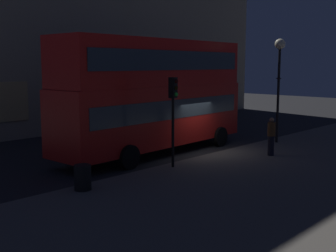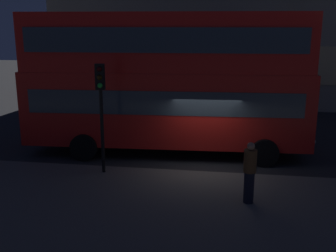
# 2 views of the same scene
# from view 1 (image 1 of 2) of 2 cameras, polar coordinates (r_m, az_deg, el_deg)

# --- Properties ---
(ground_plane) EXTENTS (80.00, 80.00, 0.00)m
(ground_plane) POSITION_cam_1_polar(r_m,az_deg,el_deg) (21.53, 4.51, -3.65)
(ground_plane) COLOR #232326
(sidewalk_slab) EXTENTS (44.00, 9.89, 0.12)m
(sidewalk_slab) POSITION_cam_1_polar(r_m,az_deg,el_deg) (18.57, 18.15, -5.77)
(sidewalk_slab) COLOR #5B564F
(sidewalk_slab) RESTS_ON ground
(building_plain_facade) EXTENTS (17.09, 9.67, 15.59)m
(building_plain_facade) POSITION_cam_1_polar(r_m,az_deg,el_deg) (40.08, -2.41, 13.04)
(building_plain_facade) COLOR tan
(building_plain_facade) RESTS_ON ground
(double_decker_bus) EXTENTS (11.41, 3.33, 5.60)m
(double_decker_bus) POSITION_cam_1_polar(r_m,az_deg,el_deg) (20.93, -1.75, 4.70)
(double_decker_bus) COLOR red
(double_decker_bus) RESTS_ON ground
(traffic_light_near_kerb) EXTENTS (0.37, 0.39, 3.78)m
(traffic_light_near_kerb) POSITION_cam_1_polar(r_m,az_deg,el_deg) (17.68, 0.72, 3.11)
(traffic_light_near_kerb) COLOR black
(traffic_light_near_kerb) RESTS_ON sidewalk_slab
(street_lamp) EXTENTS (0.57, 0.57, 5.69)m
(street_lamp) POSITION_cam_1_polar(r_m,az_deg,el_deg) (24.18, 14.67, 8.14)
(street_lamp) COLOR black
(street_lamp) RESTS_ON sidewalk_slab
(pedestrian) EXTENTS (0.37, 0.37, 1.82)m
(pedestrian) POSITION_cam_1_polar(r_m,az_deg,el_deg) (20.81, 13.64, -1.31)
(pedestrian) COLOR black
(pedestrian) RESTS_ON sidewalk_slab
(litter_bin) EXTENTS (0.59, 0.59, 0.88)m
(litter_bin) POSITION_cam_1_polar(r_m,az_deg,el_deg) (15.10, -11.35, -6.75)
(litter_bin) COLOR black
(litter_bin) RESTS_ON sidewalk_slab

